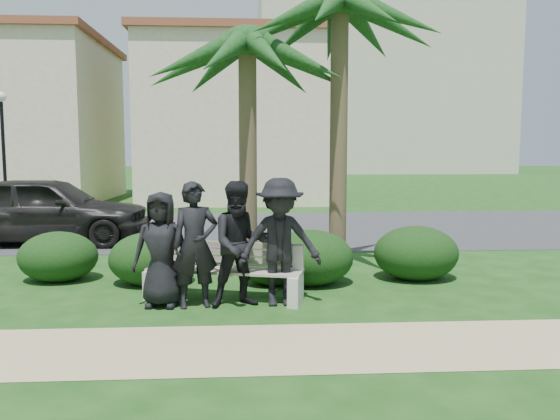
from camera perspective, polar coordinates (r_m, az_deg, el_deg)
The scene contains 19 objects.
ground at distance 8.07m, azimuth 0.09°, elevation -9.73°, with size 160.00×160.00×0.00m, color #143E11.
footpath at distance 6.36m, azimuth 1.12°, elevation -14.13°, with size 30.00×1.60×0.01m, color tan.
asphalt_street at distance 15.91m, azimuth -1.69°, elevation -1.88°, with size 160.00×8.00×0.01m, color #2D2D30.
stucco_bldg_right at distance 25.80m, azimuth -4.66°, elevation 9.29°, with size 8.40×8.40×7.30m.
hotel_tower at distance 65.37m, azimuth 9.78°, elevation 15.84°, with size 26.00×18.00×37.30m.
street_lamp at distance 21.53m, azimuth -27.00°, elevation 7.39°, with size 0.36×0.36×4.29m.
park_bench at distance 8.25m, azimuth -5.94°, elevation -6.77°, with size 2.47×1.11×0.82m.
man_a at distance 7.95m, azimuth -12.28°, elevation -4.04°, with size 0.80×0.52×1.64m, color black.
man_b at distance 7.80m, azimuth -8.86°, elevation -3.61°, with size 0.65×0.43×1.79m, color black.
man_c at distance 7.78m, azimuth -4.15°, elevation -3.57°, with size 0.87×0.68×1.79m, color black.
man_d at distance 7.81m, azimuth -0.02°, elevation -3.36°, with size 1.19×0.68×1.84m, color black.
hedge_a at distance 10.13m, azimuth -22.17°, elevation -4.40°, with size 1.34×1.10×0.87m, color black.
hedge_b at distance 9.40m, azimuth -13.38°, elevation -4.82°, with size 1.38×1.14×0.90m, color black.
hedge_c at distance 9.15m, azimuth -0.50°, elevation -5.30°, with size 1.21×1.00×0.79m, color black.
hedge_d at distance 9.14m, azimuth 3.17°, elevation -4.83°, with size 1.44×1.19×0.94m, color black.
hedge_e at distance 9.79m, azimuth 14.03°, elevation -4.23°, with size 1.47×1.21×0.96m, color black.
palm_left at distance 10.04m, azimuth -3.44°, elevation 16.89°, with size 3.00×3.00×5.04m.
palm_right at distance 10.45m, azimuth 6.29°, elevation 20.53°, with size 3.00×3.00×5.79m.
car_a at distance 14.28m, azimuth -23.20°, elevation 0.05°, with size 1.95×4.84×1.65m, color black.
Camera 1 is at (-0.48, -7.75, 2.20)m, focal length 35.00 mm.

